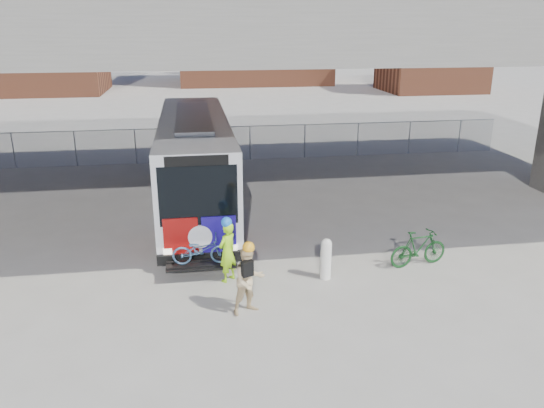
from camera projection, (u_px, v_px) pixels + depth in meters
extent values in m
plane|color=#9E9991|center=(262.00, 248.00, 17.34)|extent=(160.00, 160.00, 0.00)
cube|color=silver|center=(195.00, 159.00, 20.75)|extent=(2.55, 12.00, 3.20)
cube|color=black|center=(194.00, 140.00, 21.02)|extent=(2.61, 11.00, 1.28)
cube|color=black|center=(198.00, 195.00, 15.06)|extent=(2.24, 0.12, 1.76)
cube|color=black|center=(196.00, 160.00, 14.73)|extent=(1.78, 0.12, 0.30)
cube|color=black|center=(201.00, 257.00, 15.58)|extent=(2.55, 0.20, 0.30)
cube|color=maroon|center=(181.00, 238.00, 15.32)|extent=(1.00, 0.08, 1.20)
cube|color=navy|center=(219.00, 235.00, 15.48)|extent=(1.00, 0.08, 1.20)
cylinder|color=silver|center=(200.00, 237.00, 15.38)|extent=(0.70, 0.06, 0.70)
cube|color=gray|center=(193.00, 116.00, 20.22)|extent=(1.28, 7.20, 0.14)
cube|color=black|center=(202.00, 265.00, 15.11)|extent=(2.00, 0.70, 0.06)
cylinder|color=black|center=(163.00, 237.00, 16.94)|extent=(0.30, 1.00, 1.00)
cylinder|color=black|center=(235.00, 233.00, 17.27)|extent=(0.30, 1.00, 1.00)
cylinder|color=black|center=(170.00, 168.00, 24.98)|extent=(0.30, 1.00, 1.00)
cylinder|color=black|center=(219.00, 167.00, 25.32)|extent=(0.30, 1.00, 1.00)
cube|color=maroon|center=(158.00, 208.00, 17.22)|extent=(0.06, 2.60, 1.70)
cube|color=navy|center=(160.00, 193.00, 18.72)|extent=(0.06, 1.40, 1.70)
cube|color=maroon|center=(238.00, 204.00, 17.60)|extent=(0.06, 2.60, 1.70)
cube|color=navy|center=(234.00, 190.00, 19.09)|extent=(0.06, 1.40, 1.70)
imported|color=#40658D|center=(201.00, 250.00, 14.96)|extent=(1.64, 0.63, 0.85)
cube|color=#605E59|center=(246.00, 30.00, 18.91)|extent=(40.00, 16.00, 1.50)
cube|color=#605E59|center=(245.00, 6.00, 18.65)|extent=(40.00, 0.60, 0.80)
cylinder|color=gray|center=(76.00, 149.00, 27.12)|extent=(0.06, 0.06, 1.80)
cylinder|color=gray|center=(155.00, 146.00, 27.70)|extent=(0.06, 0.06, 1.80)
cylinder|color=gray|center=(231.00, 144.00, 28.28)|extent=(0.06, 0.06, 1.80)
cylinder|color=gray|center=(305.00, 141.00, 28.86)|extent=(0.06, 0.06, 1.80)
cylinder|color=gray|center=(375.00, 139.00, 29.44)|extent=(0.06, 0.06, 1.80)
cylinder|color=gray|center=(443.00, 137.00, 30.02)|extent=(0.06, 0.06, 1.80)
plane|color=gray|center=(231.00, 144.00, 28.28)|extent=(30.00, 0.00, 30.00)
cube|color=gray|center=(231.00, 127.00, 27.98)|extent=(30.00, 0.05, 0.04)
cube|color=brown|center=(32.00, 44.00, 55.22)|extent=(14.00, 10.00, 10.00)
cube|color=brown|center=(253.00, 32.00, 64.93)|extent=(18.00, 12.00, 12.00)
cube|color=brown|center=(432.00, 53.00, 56.96)|extent=(10.00, 8.00, 8.00)
cylinder|color=silver|center=(326.00, 261.00, 15.13)|extent=(0.32, 0.32, 1.06)
sphere|color=silver|center=(326.00, 244.00, 14.96)|extent=(0.32, 0.32, 0.32)
imported|color=#98E418|center=(227.00, 252.00, 14.89)|extent=(0.75, 0.75, 1.76)
sphere|color=blue|center=(227.00, 222.00, 14.60)|extent=(0.30, 0.30, 0.30)
imported|color=#DABD8C|center=(249.00, 281.00, 13.22)|extent=(1.04, 0.94, 1.76)
sphere|color=#FFA91A|center=(248.00, 247.00, 12.93)|extent=(0.31, 0.31, 0.31)
cube|color=black|center=(247.00, 268.00, 12.90)|extent=(0.32, 0.25, 0.40)
imported|color=#15431B|center=(419.00, 248.00, 15.91)|extent=(1.95, 0.84, 1.13)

